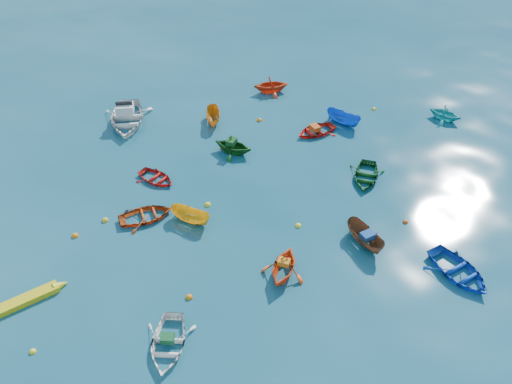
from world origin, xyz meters
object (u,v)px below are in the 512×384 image
motorboat_white (128,123)px  dinghy_blue_se (457,274)px  dinghy_white_near (168,346)px  kayak_yellow (24,303)px

motorboat_white → dinghy_blue_se: bearing=-43.1°
dinghy_white_near → kayak_yellow: size_ratio=0.78×
kayak_yellow → motorboat_white: bearing=-40.3°
dinghy_blue_se → kayak_yellow: dinghy_blue_se is taller
dinghy_blue_se → dinghy_white_near: bearing=165.8°
dinghy_blue_se → kayak_yellow: bearing=154.2°
dinghy_white_near → motorboat_white: size_ratio=0.63×
dinghy_white_near → motorboat_white: bearing=108.8°
dinghy_white_near → kayak_yellow: bearing=164.4°
dinghy_white_near → motorboat_white: (5.47, 18.28, 0.00)m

